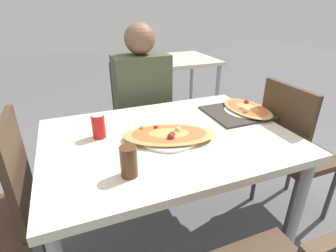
{
  "coord_description": "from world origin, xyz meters",
  "views": [
    {
      "loc": [
        -0.44,
        -1.12,
        1.37
      ],
      "look_at": [
        -0.0,
        -0.01,
        0.79
      ],
      "focal_mm": 28.0,
      "sensor_mm": 36.0,
      "label": 1
    }
  ],
  "objects": [
    {
      "name": "drink_glass",
      "position": [
        -0.27,
        -0.26,
        0.8
      ],
      "size": [
        0.07,
        0.07,
        0.13
      ],
      "color": "#4C2D19",
      "rests_on": "dining_table"
    },
    {
      "name": "ground_plane",
      "position": [
        0.0,
        0.0,
        0.0
      ],
      "size": [
        14.0,
        14.0,
        0.0
      ],
      "primitive_type": "plane",
      "color": "#59595B"
    },
    {
      "name": "background_table",
      "position": [
        0.69,
        1.83,
        0.68
      ],
      "size": [
        1.1,
        0.8,
        0.85
      ],
      "color": "beige",
      "rests_on": "ground_plane"
    },
    {
      "name": "pizza_main",
      "position": [
        -0.01,
        -0.03,
        0.75
      ],
      "size": [
        0.51,
        0.38,
        0.06
      ],
      "color": "white",
      "rests_on": "dining_table"
    },
    {
      "name": "person_seated",
      "position": [
        0.06,
        0.67,
        0.73
      ],
      "size": [
        0.4,
        0.24,
        1.24
      ],
      "rotation": [
        0.0,
        0.0,
        3.14
      ],
      "color": "#2D2D38",
      "rests_on": "ground_plane"
    },
    {
      "name": "chair_far_seated",
      "position": [
        0.06,
        0.79,
        0.53
      ],
      "size": [
        0.4,
        0.4,
        0.94
      ],
      "rotation": [
        0.0,
        0.0,
        3.14
      ],
      "color": "#3F2D1E",
      "rests_on": "ground_plane"
    },
    {
      "name": "chair_side_right",
      "position": [
        0.82,
        -0.08,
        0.53
      ],
      "size": [
        0.4,
        0.4,
        0.94
      ],
      "rotation": [
        0.0,
        0.0,
        -1.57
      ],
      "color": "#3F2D1E",
      "rests_on": "ground_plane"
    },
    {
      "name": "serving_tray",
      "position": [
        0.5,
        0.11,
        0.74
      ],
      "size": [
        0.36,
        0.34,
        0.01
      ],
      "color": "#332D28",
      "rests_on": "dining_table"
    },
    {
      "name": "pizza_second",
      "position": [
        0.58,
        0.11,
        0.75
      ],
      "size": [
        0.28,
        0.39,
        0.06
      ],
      "color": "white",
      "rests_on": "dining_table"
    },
    {
      "name": "soda_can",
      "position": [
        -0.33,
        0.11,
        0.79
      ],
      "size": [
        0.07,
        0.07,
        0.12
      ],
      "color": "red",
      "rests_on": "dining_table"
    },
    {
      "name": "dining_table",
      "position": [
        0.0,
        0.0,
        0.66
      ],
      "size": [
        1.26,
        0.91,
        0.73
      ],
      "color": "beige",
      "rests_on": "ground_plane"
    }
  ]
}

